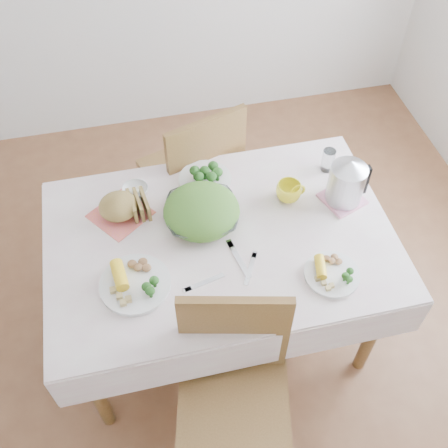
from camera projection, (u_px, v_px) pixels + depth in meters
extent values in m
plane|color=brown|center=(221.00, 322.00, 2.85)|extent=(3.60, 3.60, 0.00)
cube|color=brown|center=(221.00, 285.00, 2.56)|extent=(1.40, 0.90, 0.75)
cube|color=silver|center=(221.00, 238.00, 2.27)|extent=(1.50, 1.00, 0.01)
cube|color=brown|center=(234.00, 411.00, 2.08)|extent=(0.53, 0.53, 0.98)
cube|color=brown|center=(190.00, 175.00, 2.92)|extent=(0.57, 0.57, 1.00)
imported|color=white|center=(202.00, 215.00, 2.29)|extent=(0.34, 0.34, 0.08)
cylinder|color=white|center=(135.00, 285.00, 2.10)|extent=(0.35, 0.35, 0.02)
cylinder|color=white|center=(332.00, 274.00, 2.13)|extent=(0.32, 0.32, 0.02)
cylinder|color=beige|center=(205.00, 180.00, 2.47)|extent=(0.33, 0.33, 0.02)
cube|color=#E3655A|center=(120.00, 214.00, 2.34)|extent=(0.32, 0.32, 0.00)
ellipsoid|color=olive|center=(119.00, 206.00, 2.30)|extent=(0.22, 0.22, 0.11)
imported|color=white|center=(136.00, 191.00, 2.41)|extent=(0.13, 0.13, 0.04)
imported|color=yellow|center=(289.00, 192.00, 2.37)|extent=(0.12, 0.12, 0.09)
cylinder|color=white|center=(328.00, 159.00, 2.48)|extent=(0.07, 0.07, 0.12)
cube|color=pink|center=(342.00, 199.00, 2.39)|extent=(0.22, 0.22, 0.01)
cylinder|color=#B2B5BA|center=(347.00, 182.00, 2.31)|extent=(0.19, 0.19, 0.23)
cube|color=silver|center=(239.00, 259.00, 2.19)|extent=(0.06, 0.20, 0.00)
cube|color=silver|center=(250.00, 269.00, 2.16)|extent=(0.09, 0.15, 0.00)
cube|color=silver|center=(205.00, 282.00, 2.11)|extent=(0.17, 0.06, 0.00)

